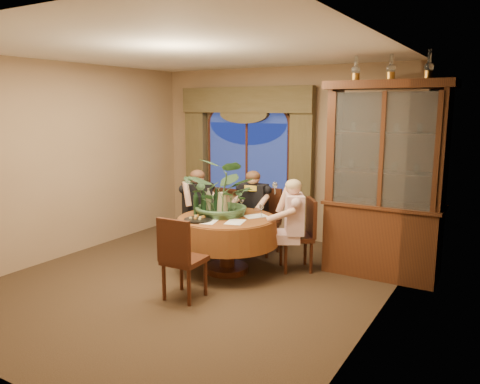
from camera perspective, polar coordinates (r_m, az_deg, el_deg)
The scene contains 35 objects.
floor at distance 6.01m, azimuth -5.89°, elevation -10.86°, with size 5.00×5.00×0.00m, color black.
wall_back at distance 7.79m, azimuth 4.97°, elevation 4.66°, with size 4.50×4.50×0.00m, color #886B4D.
wall_right at distance 4.68m, azimuth 16.47°, elevation 0.44°, with size 5.00×5.00×0.00m, color #886B4D.
ceiling at distance 5.64m, azimuth -6.44°, elevation 16.70°, with size 5.00×5.00×0.00m, color white.
window at distance 8.02m, azimuth 0.87°, elevation 4.14°, with size 1.62×0.10×1.32m, color navy, non-canonical shape.
arched_transom at distance 7.97m, azimuth 0.88°, elevation 9.72°, with size 1.60×0.06×0.44m, color navy, non-canonical shape.
drapery_left at distance 8.55m, azimuth -5.31°, elevation 3.67°, with size 0.38×0.14×2.32m, color #42381E.
drapery_right at distance 7.53m, azimuth 7.49°, elevation 2.72°, with size 0.38×0.14×2.32m, color #42381E.
swag_valance at distance 7.90m, azimuth 0.59°, elevation 11.17°, with size 2.45×0.16×0.42m, color #42381E, non-canonical shape.
dining_table at distance 6.23m, azimuth -1.59°, elevation -6.41°, with size 1.37×1.37×0.75m, color maroon.
china_cabinet at distance 6.19m, azimuth 17.22°, elevation 1.27°, with size 1.53×0.60×2.49m, color #3B1F14.
oil_lamp_left at distance 6.25m, azimuth 13.95°, elevation 14.51°, with size 0.11×0.11×0.34m, color #A5722D, non-canonical shape.
oil_lamp_center at distance 6.14m, azimuth 17.95°, elevation 14.40°, with size 0.11×0.11×0.34m, color #A5722D, non-canonical shape.
oil_lamp_right at distance 6.05m, azimuth 22.07°, elevation 14.22°, with size 0.11×0.11×0.34m, color #A5722D, non-canonical shape.
chair_right at distance 6.32m, azimuth 6.85°, elevation -5.23°, with size 0.42×0.42×0.96m, color black.
chair_back_right at distance 6.97m, azimuth 2.76°, elevation -3.67°, with size 0.42×0.42×0.96m, color black.
chair_back at distance 7.00m, azimuth -4.14°, elevation -3.63°, with size 0.42×0.42×0.96m, color black.
chair_front_left at distance 5.41m, azimuth -6.79°, elevation -7.95°, with size 0.42×0.42×0.96m, color black.
person_pink at distance 6.18m, azimuth 6.61°, elevation -4.16°, with size 0.45×0.41×1.25m, color #CDA6A7, non-canonical shape.
person_back at distance 6.97m, azimuth -5.21°, elevation -2.41°, with size 0.45×0.42×1.27m, color black, non-canonical shape.
person_scarf at distance 6.91m, azimuth 1.65°, elevation -2.52°, with size 0.45×0.41×1.26m, color black, non-canonical shape.
stoneware_vase at distance 6.25m, azimuth -2.15°, elevation -1.40°, with size 0.16×0.16×0.29m, color tan, non-canonical shape.
centerpiece_plant at distance 6.13m, azimuth -1.88°, elevation 3.15°, with size 1.04×1.16×0.90m, color #345532.
olive_bowl at distance 6.06m, azimuth -1.41°, elevation -2.94°, with size 0.17×0.17×0.05m, color #46582F.
cheese_platter at distance 5.95m, azimuth -5.12°, elevation -3.39°, with size 0.36×0.36×0.02m, color black.
wine_bottle_0 at distance 6.38m, azimuth -3.87°, elevation -1.01°, with size 0.07×0.07×0.33m, color tan.
wine_bottle_1 at distance 6.35m, azimuth -2.91°, elevation -1.05°, with size 0.07×0.07×0.33m, color black.
wine_bottle_2 at distance 6.25m, azimuth -4.48°, elevation -1.27°, with size 0.07×0.07×0.33m, color black.
wine_bottle_3 at distance 6.26m, azimuth -5.40°, elevation -1.26°, with size 0.07×0.07×0.33m, color black.
tasting_paper_0 at distance 5.85m, azimuth -0.58°, elevation -3.66°, with size 0.21×0.30×0.00m, color white.
tasting_paper_1 at distance 6.15m, azimuth 1.88°, elevation -2.96°, with size 0.21×0.30×0.00m, color white.
tasting_paper_2 at distance 5.89m, azimuth -3.90°, elevation -3.59°, with size 0.21×0.30×0.00m, color white.
wine_glass_person_pink at distance 6.11m, azimuth 2.63°, elevation -2.24°, with size 0.07×0.07×0.18m, color silver, non-canonical shape.
wine_glass_person_back at distance 6.50m, azimuth -3.49°, elevation -1.47°, with size 0.07×0.07×0.18m, color silver, non-canonical shape.
wine_glass_person_scarf at distance 6.50m, azimuth 0.20°, elevation -1.44°, with size 0.07×0.07×0.18m, color silver, non-canonical shape.
Camera 1 is at (3.37, -4.48, 2.18)m, focal length 35.00 mm.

